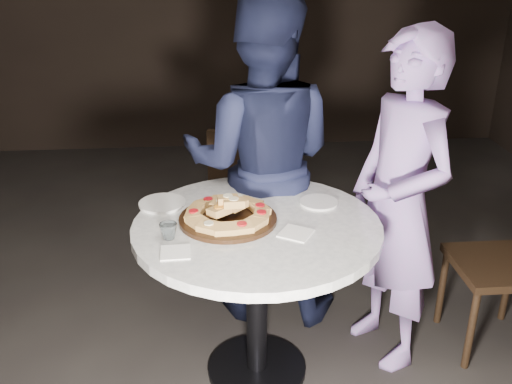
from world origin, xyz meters
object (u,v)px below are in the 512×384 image
focaccia_pile (228,211)px  chair_far (248,186)px  diner_navy (261,163)px  water_glass (169,231)px  diner_teal (399,205)px  table (257,253)px  serving_board (228,219)px

focaccia_pile → chair_far: bearing=81.1°
chair_far → diner_navy: diner_navy is taller
water_glass → diner_teal: 1.11m
water_glass → diner_navy: size_ratio=0.04×
diner_navy → diner_teal: diner_navy is taller
chair_far → diner_teal: bearing=144.6°
focaccia_pile → diner_navy: 0.60m
diner_navy → chair_far: bearing=-74.4°
focaccia_pile → diner_navy: (0.20, 0.56, 0.01)m
table → focaccia_pile: (-0.13, 0.03, 0.21)m
chair_far → diner_navy: (0.03, -0.51, 0.36)m
table → water_glass: water_glass is taller
table → diner_teal: size_ratio=0.70×
table → diner_navy: diner_navy is taller
serving_board → water_glass: 0.30m
serving_board → chair_far: 1.13m
serving_board → water_glass: water_glass is taller
focaccia_pile → water_glass: (-0.26, -0.15, -0.01)m
table → water_glass: (-0.39, -0.12, 0.19)m
serving_board → focaccia_pile: bearing=85.1°
serving_board → chair_far: (0.17, 1.08, -0.31)m
diner_teal → focaccia_pile: bearing=-103.0°
water_glass → diner_teal: size_ratio=0.05×
serving_board → diner_teal: diner_teal is taller
table → diner_teal: diner_teal is taller
diner_teal → serving_board: bearing=-102.8°
table → focaccia_pile: bearing=166.1°
serving_board → focaccia_pile: size_ratio=1.12×
water_glass → chair_far: bearing=70.8°
serving_board → diner_teal: size_ratio=0.26×
focaccia_pile → diner_teal: 0.83m
diner_navy → diner_teal: size_ratio=1.07×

